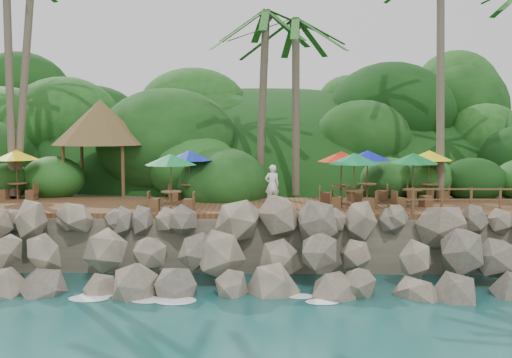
{
  "coord_description": "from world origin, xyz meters",
  "views": [
    {
      "loc": [
        0.48,
        -18.66,
        5.72
      ],
      "look_at": [
        0.0,
        6.0,
        3.4
      ],
      "focal_mm": 41.33,
      "sensor_mm": 36.0,
      "label": 1
    }
  ],
  "objects": [
    {
      "name": "railing",
      "position": [
        8.76,
        3.65,
        2.91
      ],
      "size": [
        6.1,
        0.1,
        1.0
      ],
      "color": "brown",
      "rests_on": "terrace"
    },
    {
      "name": "foam_line",
      "position": [
        0.0,
        0.3,
        0.03
      ],
      "size": [
        25.2,
        0.8,
        0.06
      ],
      "color": "white",
      "rests_on": "ground"
    },
    {
      "name": "land_base",
      "position": [
        0.0,
        16.0,
        1.05
      ],
      "size": [
        32.0,
        25.2,
        2.1
      ],
      "primitive_type": "cube",
      "color": "gray",
      "rests_on": "ground"
    },
    {
      "name": "ground",
      "position": [
        0.0,
        0.0,
        0.0
      ],
      "size": [
        140.0,
        140.0,
        0.0
      ],
      "primitive_type": "plane",
      "color": "#19514F",
      "rests_on": "ground"
    },
    {
      "name": "waiter",
      "position": [
        0.68,
        6.01,
        3.15
      ],
      "size": [
        0.71,
        0.57,
        1.7
      ],
      "primitive_type": "imported",
      "rotation": [
        0.0,
        0.0,
        3.43
      ],
      "color": "white",
      "rests_on": "terrace"
    },
    {
      "name": "jungle_foliage",
      "position": [
        0.0,
        15.0,
        0.0
      ],
      "size": [
        44.0,
        16.0,
        12.0
      ],
      "primitive_type": null,
      "color": "#143811",
      "rests_on": "ground"
    },
    {
      "name": "dining_clusters",
      "position": [
        0.95,
        6.03,
        4.16
      ],
      "size": [
        25.67,
        5.27,
        2.24
      ],
      "color": "brown",
      "rests_on": "terrace"
    },
    {
      "name": "terrace",
      "position": [
        0.0,
        6.0,
        2.2
      ],
      "size": [
        26.0,
        5.0,
        0.2
      ],
      "primitive_type": "cube",
      "color": "brown",
      "rests_on": "land_base"
    },
    {
      "name": "jungle_hill",
      "position": [
        0.0,
        23.5,
        0.0
      ],
      "size": [
        44.8,
        28.0,
        15.4
      ],
      "primitive_type": "ellipsoid",
      "color": "#143811",
      "rests_on": "ground"
    },
    {
      "name": "palapa",
      "position": [
        -7.68,
        10.02,
        5.79
      ],
      "size": [
        4.69,
        4.69,
        4.6
      ],
      "color": "brown",
      "rests_on": "ground"
    },
    {
      "name": "seawall",
      "position": [
        0.0,
        2.0,
        1.15
      ],
      "size": [
        29.0,
        4.0,
        2.3
      ],
      "primitive_type": null,
      "color": "gray",
      "rests_on": "ground"
    }
  ]
}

